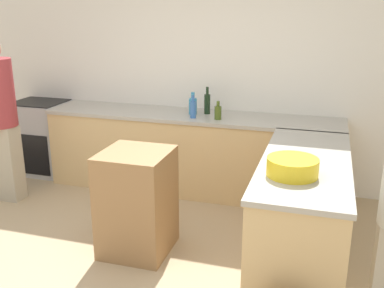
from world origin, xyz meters
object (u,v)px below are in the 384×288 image
Objects in this scene: mixing_bowl at (292,167)px; wine_bottle_dark at (207,103)px; olive_oil_bottle at (218,112)px; person_by_range at (0,116)px; island_table at (137,202)px; range_oven at (42,137)px; dish_soap_bottle at (193,106)px; water_bottle_blue at (193,109)px.

mixing_bowl is 2.00m from wine_bottle_dark.
person_by_range is (-2.23, -0.70, -0.04)m from olive_oil_bottle.
island_table is at bearing -106.85° from olive_oil_bottle.
range_oven is 0.53× the size of person_by_range.
dish_soap_bottle is (2.04, -0.02, 0.55)m from range_oven.
island_table is at bearing 172.86° from mixing_bowl.
island_table is 1.41m from mixing_bowl.
island_table is 1.45m from olive_oil_bottle.
island_table is 1.40m from water_bottle_blue.
wine_bottle_dark is (-1.09, 1.67, 0.06)m from mixing_bowl.
wine_bottle_dark reaches higher than olive_oil_bottle.
wine_bottle_dark is at bearing 123.04° from mixing_bowl.
range_oven is 1.01m from person_by_range.
mixing_bowl is at bearing -58.01° from olive_oil_bottle.
range_oven is at bearing 153.55° from mixing_bowl.
wine_bottle_dark is at bearing 1.10° from range_oven.
water_bottle_blue is (2.10, -0.19, 0.55)m from range_oven.
person_by_range is at bearing -155.96° from wine_bottle_dark.
mixing_bowl is at bearing -56.96° from wine_bottle_dark.
mixing_bowl is 1.72m from olive_oil_bottle.
dish_soap_bottle reaches higher than mixing_bowl.
dish_soap_bottle reaches higher than olive_oil_bottle.
island_table is at bearing -36.60° from range_oven.
mixing_bowl is at bearing -7.14° from island_table.
island_table is 4.62× the size of olive_oil_bottle.
dish_soap_bottle is (0.07, 1.44, 0.55)m from island_table.
olive_oil_bottle reaches higher than mixing_bowl.
range_oven is at bearing 143.40° from island_table.
dish_soap_bottle is 0.36m from olive_oil_bottle.
range_oven is 1.01× the size of island_table.
wine_bottle_dark is at bearing 23.73° from dish_soap_bottle.
water_bottle_blue is (0.12, 1.28, 0.56)m from island_table.
olive_oil_bottle is at bearing 2.84° from water_bottle_blue.
dish_soap_bottle is 0.82× the size of wine_bottle_dark.
island_table is 3.00× the size of wine_bottle_dark.
wine_bottle_dark reaches higher than mixing_bowl.
person_by_range is at bearing 166.41° from mixing_bowl.
island_table is at bearing -17.98° from person_by_range.
water_bottle_blue is (-1.18, 1.44, 0.03)m from mixing_bowl.
range_oven is 3.70× the size of water_bottle_blue.
island_table is 3.66× the size of water_bottle_blue.
range_oven is 2.50× the size of mixing_bowl.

